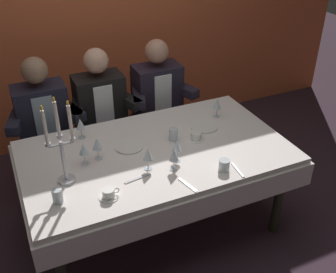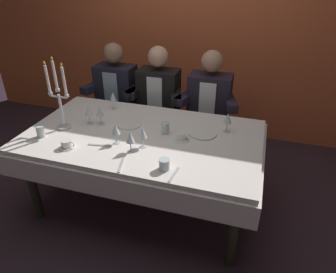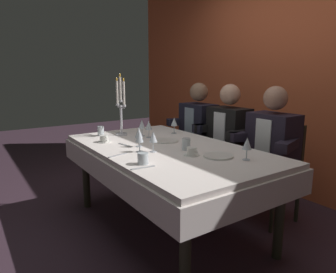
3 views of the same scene
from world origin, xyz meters
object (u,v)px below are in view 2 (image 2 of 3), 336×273
Objects in this scene: dinner_plate_1 at (129,124)px; wine_glass_6 at (116,130)px; water_tumbler_1 at (164,164)px; wine_glass_1 at (228,119)px; wine_glass_0 at (143,133)px; wine_glass_4 at (88,111)px; water_tumbler_2 at (40,131)px; coffee_cup_0 at (182,137)px; coffee_cup_1 at (67,144)px; seated_diner_1 at (159,94)px; wine_glass_3 at (100,112)px; candelabra at (60,100)px; dinner_plate_0 at (203,133)px; wine_glass_2 at (113,97)px; seated_diner_2 at (209,100)px; dining_table at (143,146)px; seated_diner_0 at (117,89)px; wine_glass_5 at (130,137)px; water_tumbler_0 at (165,128)px.

dinner_plate_1 is 1.27× the size of wine_glass_6.
dinner_plate_1 is at bearing 132.97° from water_tumbler_1.
wine_glass_0 is at bearing -142.92° from wine_glass_1.
water_tumbler_2 is at bearing -127.69° from wine_glass_4.
water_tumbler_1 is 0.59× the size of coffee_cup_0.
seated_diner_1 is (0.31, 1.25, -0.03)m from coffee_cup_1.
wine_glass_3 is 1.24× the size of coffee_cup_1.
wine_glass_1 is (0.81, 0.14, 0.11)m from dinner_plate_1.
coffee_cup_0 is at bearing -2.62° from wine_glass_4.
candelabra is 0.59m from dinner_plate_1.
wine_glass_2 is (-0.92, 0.24, 0.11)m from dinner_plate_0.
dinner_plate_1 is 0.71m from water_tumbler_2.
wine_glass_2 is 1.72× the size of water_tumbler_2.
wine_glass_0 is at bearing -6.34° from candelabra.
wine_glass_4 reaches higher than coffee_cup_1.
coffee_cup_1 is 0.11× the size of seated_diner_1.
dinner_plate_0 is 0.95m from wine_glass_2.
wine_glass_2 is at bearing 88.30° from coffee_cup_1.
wine_glass_0 is 0.13× the size of seated_diner_2.
dinner_plate_1 is at bearing 95.64° from wine_glass_6.
coffee_cup_1 is 0.11× the size of seated_diner_2.
wine_glass_3 reaches higher than dinner_plate_1.
dining_table is 0.36m from coffee_cup_0.
seated_diner_0 is (-0.19, 1.25, -0.03)m from coffee_cup_1.
wine_glass_2 is 0.13× the size of seated_diner_0.
water_tumbler_2 is at bearing -159.35° from wine_glass_1.
water_tumbler_2 is (-1.08, 0.13, 0.01)m from water_tumbler_1.
water_tumbler_2 is at bearing -160.95° from dinner_plate_0.
seated_diner_0 is (-0.15, 0.84, -0.12)m from wine_glass_4.
seated_diner_1 reaches higher than water_tumbler_2.
dining_table is at bearing 128.02° from water_tumbler_1.
dinner_plate_1 is at bearing -177.22° from dinner_plate_0.
wine_glass_4 is 0.44m from wine_glass_6.
coffee_cup_0 is at bearing 25.14° from coffee_cup_1.
wine_glass_3 reaches higher than coffee_cup_0.
wine_glass_5 is (0.02, -0.27, 0.24)m from dining_table.
dinner_plate_1 is 1.27× the size of wine_glass_4.
dining_table is at bearing -79.81° from seated_diner_1.
wine_glass_1 is 0.74m from water_tumbler_1.
seated_diner_2 is at bearing 0.00° from seated_diner_1.
seated_diner_0 reaches higher than wine_glass_0.
wine_glass_0 and wine_glass_6 have the same top height.
water_tumbler_1 is (0.24, -0.23, -0.08)m from wine_glass_0.
wine_glass_4 and wine_glass_6 have the same top height.
wine_glass_0 is at bearing -77.44° from seated_diner_1.
wine_glass_2 is 0.13× the size of seated_diner_1.
coffee_cup_1 is at bearing -53.26° from candelabra.
water_tumbler_1 reaches higher than dining_table.
dinner_plate_1 is 2.19× the size of water_tumbler_0.
candelabra reaches higher than wine_glass_3.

